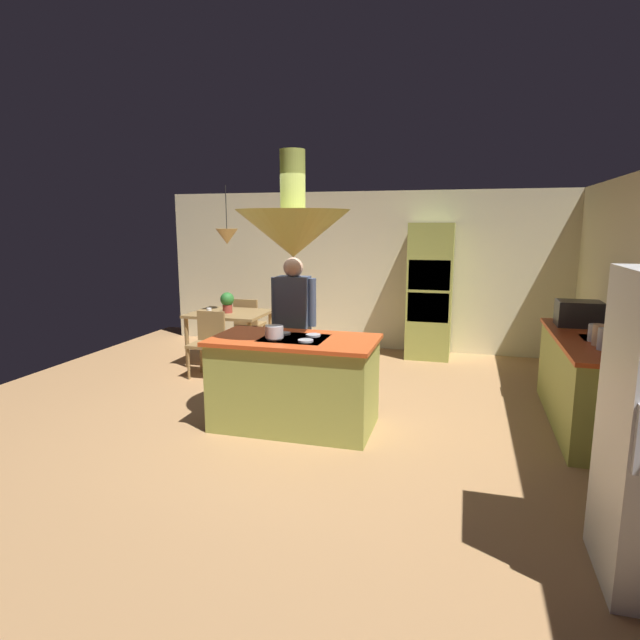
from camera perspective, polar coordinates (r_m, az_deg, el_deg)
ground at (r=5.65m, az=-2.11°, el=-10.69°), size 8.16×8.16×0.00m
wall_back at (r=8.65m, az=4.82°, el=5.36°), size 6.80×0.10×2.55m
kitchen_island at (r=5.32m, az=-2.80°, el=-6.77°), size 1.65×0.90×0.94m
counter_run_right at (r=5.96m, az=27.06°, el=-5.97°), size 0.73×2.15×0.92m
oven_tower at (r=8.14m, az=11.89°, el=3.10°), size 0.66×0.62×2.05m
dining_table at (r=7.79m, az=-9.83°, el=0.13°), size 1.09×0.92×0.76m
person_at_island at (r=5.94m, az=-2.88°, el=-0.02°), size 0.53×0.22×1.67m
range_hood at (r=5.08m, az=-2.95°, el=9.71°), size 1.10×1.10×1.00m
pendant_light_over_table at (r=7.67m, az=-10.11°, el=8.98°), size 0.32×0.32×0.82m
chair_facing_island at (r=7.22m, az=-12.10°, el=-2.04°), size 0.40×0.40×0.87m
chair_by_back_wall at (r=8.43m, az=-7.82°, el=-0.13°), size 0.40×0.40×0.87m
potted_plant_on_table at (r=7.71m, az=-10.08°, el=2.02°), size 0.20×0.20×0.30m
cup_on_table at (r=7.66m, az=-12.00°, el=0.96°), size 0.07×0.07×0.09m
canister_flour at (r=5.33m, az=28.60°, el=-1.84°), size 0.12×0.12×0.20m
canister_sugar at (r=5.50m, az=28.19°, el=-1.45°), size 0.13×0.13×0.20m
canister_tea at (r=5.68m, az=27.79°, el=-1.25°), size 0.12×0.12×0.17m
microwave_on_counter at (r=6.44m, az=26.38°, el=0.63°), size 0.46×0.36×0.28m
cooking_pot_on_cooktop at (r=5.12m, az=-5.01°, el=-1.28°), size 0.18×0.18×0.12m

